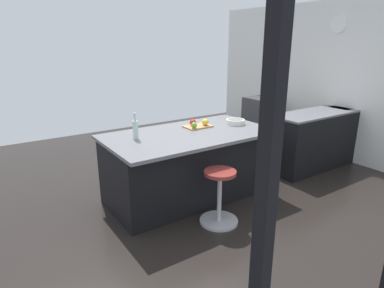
# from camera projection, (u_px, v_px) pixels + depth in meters

# --- Properties ---
(ground_plane) EXTENTS (7.62, 7.62, 0.00)m
(ground_plane) POSITION_uv_depth(u_px,v_px,m) (194.00, 190.00, 4.59)
(ground_plane) COLOR black
(interior_partition_left) EXTENTS (0.15, 5.56, 2.65)m
(interior_partition_left) POSITION_uv_depth(u_px,v_px,m) (332.00, 81.00, 5.76)
(interior_partition_left) COLOR silver
(interior_partition_left) RESTS_ON ground_plane
(sink_cabinet) EXTENTS (2.50, 0.60, 1.19)m
(sink_cabinet) POSITION_uv_depth(u_px,v_px,m) (330.00, 135.00, 5.59)
(sink_cabinet) COLOR black
(sink_cabinet) RESTS_ON ground_plane
(oven_range) EXTENTS (0.60, 0.61, 0.88)m
(oven_range) POSITION_uv_depth(u_px,v_px,m) (262.00, 119.00, 6.86)
(oven_range) COLOR #38383D
(oven_range) RESTS_ON ground_plane
(kitchen_island) EXTENTS (2.12, 1.17, 0.89)m
(kitchen_island) POSITION_uv_depth(u_px,v_px,m) (188.00, 164.00, 4.30)
(kitchen_island) COLOR black
(kitchen_island) RESTS_ON ground_plane
(stool_by_window) EXTENTS (0.44, 0.44, 0.63)m
(stool_by_window) POSITION_uv_depth(u_px,v_px,m) (219.00, 199.00, 3.70)
(stool_by_window) COLOR #B7B7BC
(stool_by_window) RESTS_ON ground_plane
(cutting_board) EXTENTS (0.36, 0.24, 0.02)m
(cutting_board) POSITION_uv_depth(u_px,v_px,m) (198.00, 126.00, 4.41)
(cutting_board) COLOR tan
(cutting_board) RESTS_ON kitchen_island
(apple_red) EXTENTS (0.09, 0.09, 0.09)m
(apple_red) POSITION_uv_depth(u_px,v_px,m) (193.00, 122.00, 4.40)
(apple_red) COLOR red
(apple_red) RESTS_ON cutting_board
(apple_yellow) EXTENTS (0.09, 0.09, 0.09)m
(apple_yellow) POSITION_uv_depth(u_px,v_px,m) (205.00, 122.00, 4.41)
(apple_yellow) COLOR gold
(apple_yellow) RESTS_ON cutting_board
(apple_green) EXTENTS (0.08, 0.08, 0.08)m
(apple_green) POSITION_uv_depth(u_px,v_px,m) (194.00, 125.00, 4.28)
(apple_green) COLOR #609E2D
(apple_green) RESTS_ON cutting_board
(water_bottle) EXTENTS (0.06, 0.06, 0.31)m
(water_bottle) POSITION_uv_depth(u_px,v_px,m) (135.00, 129.00, 3.83)
(water_bottle) COLOR silver
(water_bottle) RESTS_ON kitchen_island
(fruit_bowl) EXTENTS (0.26, 0.26, 0.07)m
(fruit_bowl) POSITION_uv_depth(u_px,v_px,m) (235.00, 122.00, 4.55)
(fruit_bowl) COLOR silver
(fruit_bowl) RESTS_ON kitchen_island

